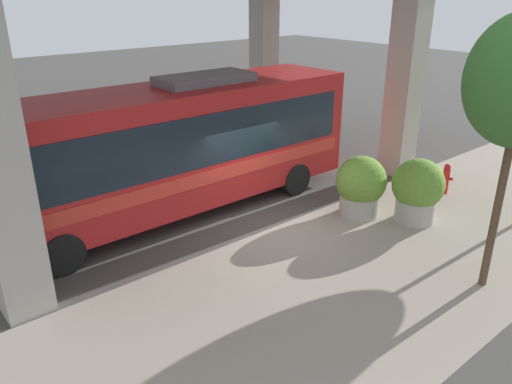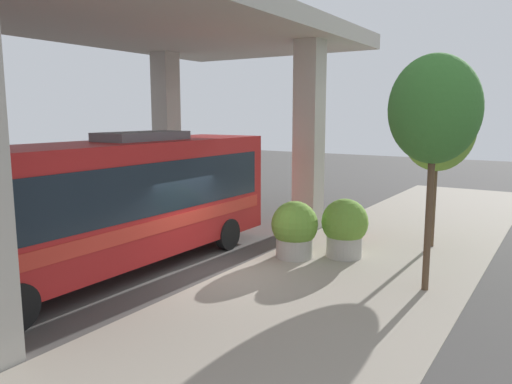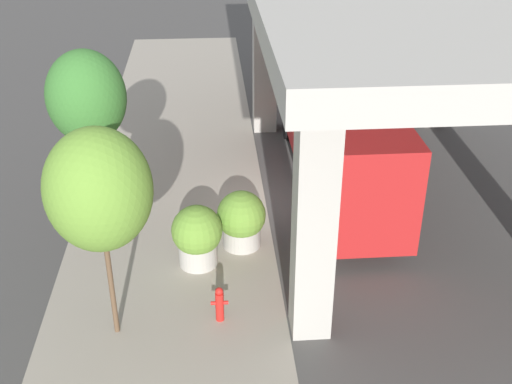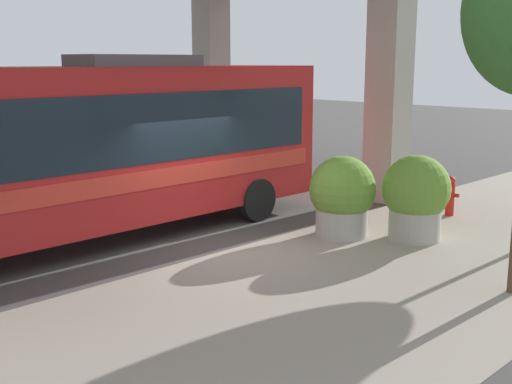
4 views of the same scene
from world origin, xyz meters
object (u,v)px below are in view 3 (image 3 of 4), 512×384
(street_tree_near, at_px, (98,190))
(street_tree_far, at_px, (86,98))
(bus, at_px, (338,126))
(fire_hydrant, at_px, (220,304))
(planter_middle, at_px, (241,220))
(planter_front, at_px, (197,236))

(street_tree_near, relative_size, street_tree_far, 0.93)
(bus, relative_size, fire_hydrant, 10.99)
(bus, relative_size, street_tree_near, 2.03)
(fire_hydrant, height_order, street_tree_far, street_tree_far)
(planter_middle, relative_size, street_tree_near, 0.33)
(bus, bearing_deg, street_tree_far, -157.99)
(bus, relative_size, street_tree_far, 1.89)
(fire_hydrant, bearing_deg, street_tree_near, -174.79)
(fire_hydrant, relative_size, planter_middle, 0.56)
(street_tree_far, bearing_deg, fire_hydrant, -50.64)
(planter_middle, height_order, street_tree_near, street_tree_near)
(bus, xyz_separation_m, planter_front, (-4.68, -4.63, -1.13))
(bus, height_order, planter_front, bus)
(bus, distance_m, planter_middle, 5.25)
(fire_hydrant, height_order, planter_front, planter_front)
(planter_front, distance_m, street_tree_near, 4.43)
(planter_front, bearing_deg, fire_hydrant, -77.76)
(fire_hydrant, bearing_deg, bus, 59.59)
(planter_front, xyz_separation_m, planter_middle, (1.25, 0.83, -0.05))
(street_tree_far, bearing_deg, planter_middle, -10.78)
(fire_hydrant, height_order, street_tree_near, street_tree_near)
(planter_middle, xyz_separation_m, street_tree_far, (-4.05, 0.77, 3.51))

